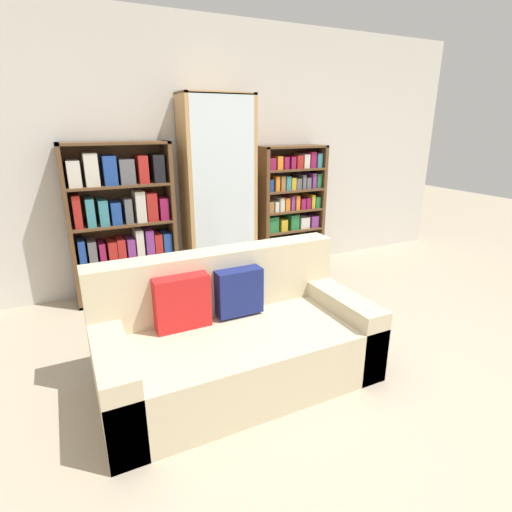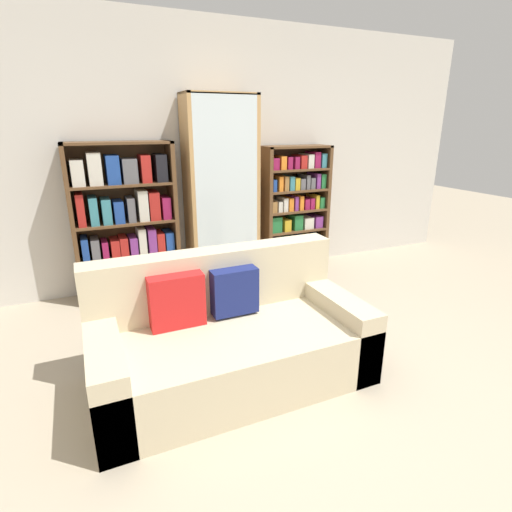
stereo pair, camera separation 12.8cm
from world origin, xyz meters
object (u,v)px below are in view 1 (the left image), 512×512
(bookshelf_left, at_px, (123,227))
(display_cabinet, at_px, (218,194))
(couch, at_px, (235,340))
(wine_bottle, at_px, (312,289))
(bookshelf_right, at_px, (290,211))

(bookshelf_left, xyz_separation_m, display_cabinet, (0.99, -0.02, 0.26))
(couch, bearing_deg, bookshelf_left, 103.42)
(bookshelf_left, xyz_separation_m, wine_bottle, (1.56, -1.00, -0.56))
(display_cabinet, bearing_deg, wine_bottle, -59.80)
(bookshelf_left, bearing_deg, wine_bottle, -32.57)
(couch, relative_size, bookshelf_left, 1.18)
(bookshelf_left, distance_m, bookshelf_right, 1.89)
(couch, distance_m, bookshelf_right, 2.33)
(couch, bearing_deg, display_cabinet, 71.72)
(bookshelf_right, bearing_deg, bookshelf_left, -179.98)
(bookshelf_left, height_order, wine_bottle, bookshelf_left)
(bookshelf_left, distance_m, display_cabinet, 1.02)
(couch, distance_m, wine_bottle, 1.38)
(bookshelf_right, bearing_deg, wine_bottle, -108.05)
(couch, xyz_separation_m, display_cabinet, (0.57, 1.74, 0.69))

